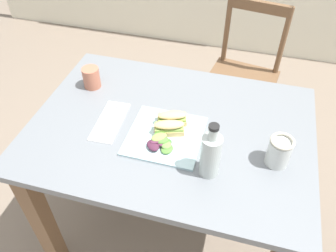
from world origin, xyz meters
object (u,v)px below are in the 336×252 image
(mason_jar_iced_tea, at_px, (279,152))
(fork_on_napkin, at_px, (112,118))
(chair_wooden_far, at_px, (242,77))
(sandwich_half_front, at_px, (169,127))
(sandwich_half_back, at_px, (172,118))
(bottle_cold_brew, at_px, (210,157))
(plate_lunch, at_px, (165,136))
(dining_table, at_px, (170,150))
(cup_extra_side, at_px, (91,78))

(mason_jar_iced_tea, bearing_deg, fork_on_napkin, 175.18)
(chair_wooden_far, relative_size, sandwich_half_front, 7.01)
(chair_wooden_far, bearing_deg, sandwich_half_back, -105.45)
(sandwich_half_back, distance_m, bottle_cold_brew, 0.27)
(sandwich_half_front, bearing_deg, plate_lunch, -126.45)
(bottle_cold_brew, bearing_deg, dining_table, 135.12)
(bottle_cold_brew, bearing_deg, chair_wooden_far, 87.49)
(sandwich_half_back, xyz_separation_m, mason_jar_iced_tea, (0.41, -0.09, 0.01))
(bottle_cold_brew, bearing_deg, mason_jar_iced_tea, 25.59)
(chair_wooden_far, bearing_deg, fork_on_napkin, -118.87)
(dining_table, bearing_deg, plate_lunch, -93.93)
(sandwich_half_front, relative_size, cup_extra_side, 1.32)
(sandwich_half_back, distance_m, mason_jar_iced_tea, 0.42)
(chair_wooden_far, height_order, bottle_cold_brew, bottle_cold_brew)
(fork_on_napkin, relative_size, mason_jar_iced_tea, 1.63)
(fork_on_napkin, height_order, mason_jar_iced_tea, mason_jar_iced_tea)
(dining_table, height_order, cup_extra_side, cup_extra_side)
(fork_on_napkin, distance_m, mason_jar_iced_tea, 0.65)
(sandwich_half_front, height_order, sandwich_half_back, same)
(chair_wooden_far, distance_m, plate_lunch, 0.97)
(chair_wooden_far, xyz_separation_m, mason_jar_iced_tea, (0.18, -0.91, 0.34))
(bottle_cold_brew, distance_m, cup_extra_side, 0.69)
(chair_wooden_far, bearing_deg, cup_extra_side, -133.47)
(sandwich_half_back, bearing_deg, plate_lunch, -96.54)
(dining_table, xyz_separation_m, bottle_cold_brew, (0.19, -0.19, 0.22))
(bottle_cold_brew, height_order, cup_extra_side, bottle_cold_brew)
(chair_wooden_far, xyz_separation_m, sandwich_half_back, (-0.23, -0.82, 0.33))
(chair_wooden_far, distance_m, sandwich_half_front, 0.96)
(plate_lunch, bearing_deg, dining_table, 86.07)
(sandwich_half_front, relative_size, mason_jar_iced_tea, 1.09)
(dining_table, height_order, sandwich_half_front, sandwich_half_front)
(fork_on_napkin, distance_m, cup_extra_side, 0.25)
(dining_table, height_order, fork_on_napkin, fork_on_napkin)
(dining_table, xyz_separation_m, sandwich_half_front, (0.01, -0.05, 0.18))
(sandwich_half_back, bearing_deg, dining_table, -116.16)
(sandwich_half_back, height_order, fork_on_napkin, sandwich_half_back)
(dining_table, xyz_separation_m, plate_lunch, (-0.00, -0.06, 0.15))
(cup_extra_side, bearing_deg, mason_jar_iced_tea, -16.15)
(bottle_cold_brew, distance_m, mason_jar_iced_tea, 0.25)
(sandwich_half_front, bearing_deg, bottle_cold_brew, -37.67)
(plate_lunch, bearing_deg, chair_wooden_far, 75.23)
(fork_on_napkin, bearing_deg, sandwich_half_front, -5.39)
(chair_wooden_far, bearing_deg, dining_table, -105.55)
(fork_on_napkin, bearing_deg, mason_jar_iced_tea, -4.82)
(plate_lunch, height_order, mason_jar_iced_tea, mason_jar_iced_tea)
(fork_on_napkin, bearing_deg, plate_lunch, -9.34)
(sandwich_half_front, height_order, fork_on_napkin, sandwich_half_front)
(dining_table, distance_m, plate_lunch, 0.16)
(plate_lunch, relative_size, sandwich_half_front, 2.24)
(sandwich_half_back, relative_size, fork_on_napkin, 0.67)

